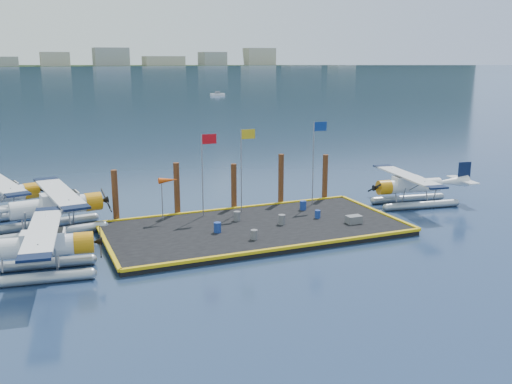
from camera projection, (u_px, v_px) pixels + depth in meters
ground at (255, 232)px, 39.30m from camera, size 4000.00×4000.00×0.00m
dock at (255, 229)px, 39.25m from camera, size 20.00×10.00×0.40m
dock_bumpers at (255, 225)px, 39.18m from camera, size 20.25×10.25×0.18m
far_backdrop at (106, 59)px, 1688.50m from camera, size 3050.00×2050.00×810.00m
seaplane_a at (36, 250)px, 30.90m from camera, size 9.06×9.99×3.53m
seaplane_b at (54, 209)px, 38.82m from camera, size 9.67×10.66×3.77m
seaplane_d at (411, 188)px, 45.93m from camera, size 8.70×9.57×3.38m
drum_0 at (217, 227)px, 37.71m from camera, size 0.49×0.49×0.68m
drum_1 at (282, 219)px, 39.57m from camera, size 0.48×0.48×0.68m
drum_2 at (318, 214)px, 41.14m from camera, size 0.41×0.41×0.57m
drum_3 at (254, 235)px, 36.26m from camera, size 0.45×0.45×0.63m
drum_4 at (303, 205)px, 43.38m from camera, size 0.49×0.49×0.69m
drum_5 at (237, 216)px, 40.45m from camera, size 0.48×0.48×0.67m
crate at (354, 219)px, 39.87m from camera, size 1.06×0.71×0.53m
flagpole_red at (205, 162)px, 40.85m from camera, size 1.14×0.08×6.00m
flagpole_yellow at (244, 158)px, 41.94m from camera, size 1.14×0.08×6.20m
flagpole_blue at (316, 151)px, 44.14m from camera, size 1.14×0.08×6.50m
windsock at (168, 181)px, 40.09m from camera, size 1.40×0.44×3.12m
piling_0 at (115, 198)px, 40.51m from camera, size 0.44×0.44×4.00m
piling_1 at (177, 191)px, 42.17m from camera, size 0.44×0.44×4.20m
piling_2 at (234, 188)px, 43.90m from camera, size 0.44×0.44×3.80m
piling_3 at (281, 181)px, 45.34m from camera, size 0.44×0.44×4.30m
piling_4 at (325, 179)px, 46.87m from camera, size 0.44×0.44×4.00m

